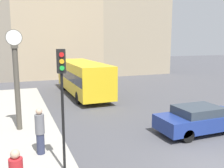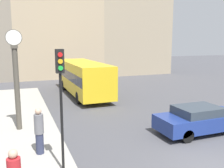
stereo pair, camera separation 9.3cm
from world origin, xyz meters
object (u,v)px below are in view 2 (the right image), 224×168
Objects in this scene: sedan_car at (200,119)px; traffic_light_near at (61,86)px; street_clock at (16,80)px; pedestrian_grey_jacket at (39,131)px; bus_distant at (83,76)px.

traffic_light_near reaches higher than sedan_car.
traffic_light_near is 0.84× the size of street_clock.
traffic_light_near is at bearing -69.72° from pedestrian_grey_jacket.
street_clock is (-8.36, 3.33, 1.96)m from sedan_car.
bus_distant is 2.28× the size of traffic_light_near.
traffic_light_near is 2.24× the size of pedestrian_grey_jacket.
sedan_car is 2.43× the size of pedestrian_grey_jacket.
pedestrian_grey_jacket is at bearing -77.73° from street_clock.
sedan_car is 9.21m from street_clock.
pedestrian_grey_jacket is (-7.66, 0.08, 0.38)m from sedan_car.
street_clock is at bearing -124.98° from bus_distant.
traffic_light_near reaches higher than bus_distant.
sedan_car is at bearing -74.23° from bus_distant.
street_clock reaches higher than traffic_light_near.
bus_distant is 9.28m from street_clock.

